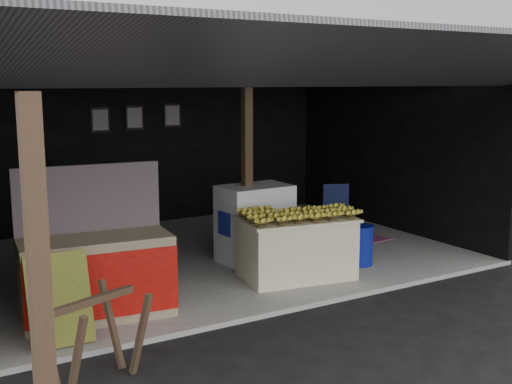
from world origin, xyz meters
TOP-DOWN VIEW (x-y plane):
  - ground at (0.00, 0.00)m, footprint 80.00×80.00m
  - concrete_slab at (0.00, 2.50)m, footprint 7.00×5.00m
  - shophouse at (0.00, 2.82)m, footprint 7.40×7.29m
  - banana_table at (0.46, 0.91)m, footprint 1.55×1.10m
  - banana_pile at (0.46, 0.91)m, footprint 1.42×0.99m
  - white_crate at (0.39, 1.84)m, footprint 0.99×0.69m
  - neighbor_stall at (-2.16, 0.85)m, footprint 1.62×0.86m
  - green_signboard at (-2.68, 0.30)m, footprint 0.59×0.27m
  - sawhorse at (-2.62, -0.60)m, footprint 0.90×0.89m
  - water_barrel at (1.53, 0.94)m, footprint 0.35×0.35m
  - plastic_chair at (2.12, 2.21)m, footprint 0.54×0.54m
  - magenta_rug at (2.10, 2.17)m, footprint 1.61×1.18m
  - picture_frames at (-0.17, 4.89)m, footprint 1.62×0.04m

SIDE VIEW (x-z plane):
  - ground at x=0.00m, z-range 0.00..0.00m
  - concrete_slab at x=0.00m, z-range 0.00..0.06m
  - magenta_rug at x=2.10m, z-range 0.06..0.07m
  - water_barrel at x=1.53m, z-range 0.06..0.58m
  - banana_table at x=0.46m, z-range 0.06..0.85m
  - sawhorse at x=-2.62m, z-range 0.10..0.90m
  - green_signboard at x=-2.68m, z-range 0.07..0.94m
  - neighbor_stall at x=-2.16m, z-range -0.26..1.35m
  - plastic_chair at x=2.12m, z-range 0.14..1.02m
  - white_crate at x=0.39m, z-range 0.06..1.13m
  - banana_pile at x=0.46m, z-range 0.85..1.00m
  - picture_frames at x=-0.17m, z-range 1.70..2.16m
  - shophouse at x=0.00m, z-range 0.59..3.61m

